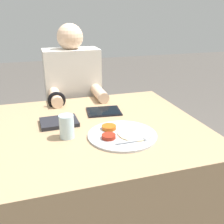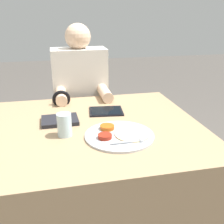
{
  "view_description": "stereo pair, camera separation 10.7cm",
  "coord_description": "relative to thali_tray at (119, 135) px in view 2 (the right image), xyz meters",
  "views": [
    {
      "loc": [
        -0.22,
        -1.18,
        1.25
      ],
      "look_at": [
        0.15,
        0.01,
        0.76
      ],
      "focal_mm": 42.0,
      "sensor_mm": 36.0,
      "label": 1
    },
    {
      "loc": [
        -0.12,
        -1.2,
        1.25
      ],
      "look_at": [
        0.15,
        0.01,
        0.76
      ],
      "focal_mm": 42.0,
      "sensor_mm": 36.0,
      "label": 2
    }
  ],
  "objects": [
    {
      "name": "dining_table",
      "position": [
        -0.15,
        0.15,
        -0.36
      ],
      "size": [
        1.18,
        0.95,
        0.7
      ],
      "color": "#9E7F5B",
      "rests_on": "ground_plane"
    },
    {
      "name": "thali_tray",
      "position": [
        0.0,
        0.0,
        0.0
      ],
      "size": [
        0.32,
        0.32,
        0.03
      ],
      "color": "#B7BABF",
      "rests_on": "dining_table"
    },
    {
      "name": "red_notebook",
      "position": [
        -0.26,
        0.23,
        0.0
      ],
      "size": [
        0.19,
        0.15,
        0.02
      ],
      "color": "silver",
      "rests_on": "dining_table"
    },
    {
      "name": "tablet_device",
      "position": [
        -0.0,
        0.32,
        -0.0
      ],
      "size": [
        0.2,
        0.17,
        0.01
      ],
      "color": "black",
      "rests_on": "dining_table"
    },
    {
      "name": "person_diner",
      "position": [
        -0.1,
        0.78,
        -0.16
      ],
      "size": [
        0.39,
        0.44,
        1.17
      ],
      "color": "black",
      "rests_on": "ground_plane"
    },
    {
      "name": "drinking_glass",
      "position": [
        -0.25,
        0.06,
        0.05
      ],
      "size": [
        0.07,
        0.07,
        0.11
      ],
      "color": "silver",
      "rests_on": "dining_table"
    }
  ]
}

